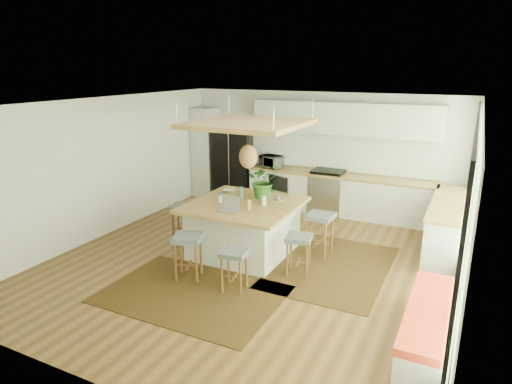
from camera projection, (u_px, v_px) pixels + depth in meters
The scene contains 36 objects.
floor at pixel (254, 261), 7.71m from camera, with size 7.00×7.00×0.00m, color #513217.
ceiling at pixel (253, 103), 6.97m from camera, with size 7.00×7.00×0.00m, color white.
wall_back at pixel (321, 151), 10.36m from camera, with size 6.50×6.50×0.00m, color silver.
wall_front at pixel (92, 271), 4.32m from camera, with size 6.50×6.50×0.00m, color silver.
wall_left at pixel (105, 167), 8.72m from camera, with size 7.00×7.00×0.00m, color silver.
wall_right at pixel (470, 214), 5.95m from camera, with size 7.00×7.00×0.00m, color silver.
window_wall at pixel (468, 211), 5.95m from camera, with size 0.10×6.20×2.60m, color black, non-canonical shape.
pantry at pixel (206, 152), 11.40m from camera, with size 0.55×0.60×2.25m, color silver.
back_counter_base at pixel (338, 195), 10.10m from camera, with size 4.20×0.60×0.88m, color silver.
back_counter_top at pixel (339, 175), 9.97m from camera, with size 4.24×0.64×0.05m, color olive.
backsplash at pixel (344, 153), 10.11m from camera, with size 4.20×0.02×0.80m, color white.
upper_cabinets at pixel (344, 119), 9.75m from camera, with size 4.20×0.34×0.70m, color silver.
range at pixel (327, 191), 10.19m from camera, with size 0.76×0.62×1.00m, color #A5A5AA, non-canonical shape.
right_counter_base at pixel (447, 228), 8.06m from camera, with size 0.60×2.50×0.88m, color silver.
right_counter_top at pixel (450, 203), 7.94m from camera, with size 0.64×2.54×0.05m, color olive.
window_bench at pixel (428, 326), 5.35m from camera, with size 0.52×2.00×0.50m, color silver, non-canonical shape.
ceiling_panel at pixel (248, 139), 7.62m from camera, with size 1.86×1.86×0.80m, color olive, non-canonical shape.
rug_near at pixel (192, 294), 6.61m from camera, with size 2.60×1.80×0.01m, color black.
rug_right at pixel (332, 267), 7.50m from camera, with size 1.80×2.60×0.01m, color black.
fridge at pixel (234, 163), 11.13m from camera, with size 0.89×0.70×1.80m, color black, non-canonical shape.
island at pixel (244, 228), 7.97m from camera, with size 1.85×1.85×0.93m, color olive, non-canonical shape.
stool_near_left at pixel (188, 258), 7.01m from camera, with size 0.43×0.43×0.73m, color #484C50, non-canonical shape.
stool_near_right at pixel (234, 268), 6.64m from camera, with size 0.38×0.38×0.64m, color #484C50, non-canonical shape.
stool_right_front at pixel (298, 254), 7.14m from camera, with size 0.40×0.40×0.67m, color #484C50, non-canonical shape.
stool_right_back at pixel (319, 236), 7.92m from camera, with size 0.45×0.45×0.76m, color #484C50, non-canonical shape.
stool_left_side at pixel (183, 222), 8.62m from camera, with size 0.41×0.41×0.69m, color #484C50, non-canonical shape.
laptop at pixel (228, 204), 7.39m from camera, with size 0.33×0.35×0.25m, color #A5A5AA, non-canonical shape.
monitor at pixel (279, 186), 7.98m from camera, with size 0.51×0.18×0.47m, color #A5A5AA, non-canonical shape.
microwave at pixel (271, 160), 10.60m from camera, with size 0.51×0.28×0.35m, color #A5A5AA.
island_plant at pixel (264, 184), 8.12m from camera, with size 0.58×0.65×0.50m, color #1E4C19.
island_bowl at pixel (229, 191), 8.53m from camera, with size 0.22×0.22×0.05m, color beige.
island_bottle_0 at pixel (220, 193), 8.14m from camera, with size 0.07×0.07×0.19m, color blue.
island_bottle_1 at pixel (220, 197), 7.86m from camera, with size 0.07×0.07×0.19m, color silver.
island_bottle_2 at pixel (249, 205), 7.45m from camera, with size 0.07×0.07×0.19m, color #A48636.
island_bottle_3 at pixel (263, 200), 7.71m from camera, with size 0.07×0.07×0.19m, color beige.
island_bottle_4 at pixel (241, 193), 8.12m from camera, with size 0.07×0.07×0.19m, color #426F55.
Camera 1 is at (3.18, -6.33, 3.27)m, focal length 31.25 mm.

